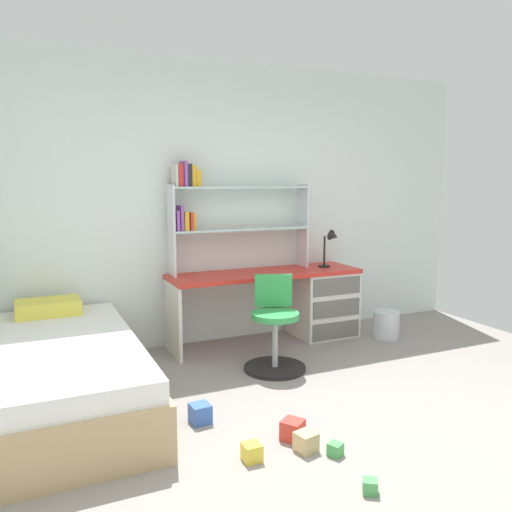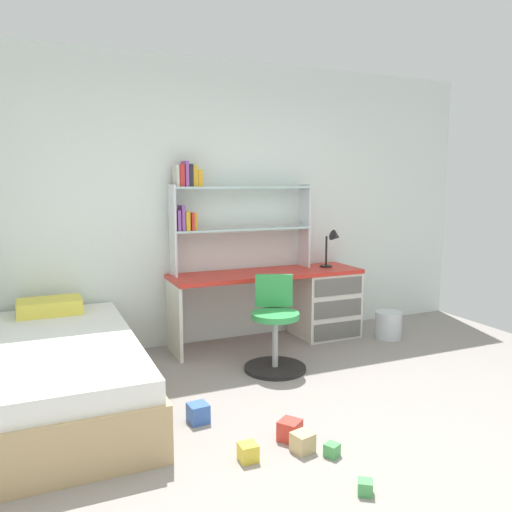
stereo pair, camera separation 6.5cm
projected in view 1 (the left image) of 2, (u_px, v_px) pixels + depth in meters
name	position (u px, v px, depth m)	size (l,w,h in m)	color
ground_plane	(394.00, 465.00, 2.89)	(5.50, 6.17, 0.02)	gray
room_shell	(127.00, 215.00, 3.31)	(5.50, 6.17, 2.71)	silver
desk	(309.00, 299.00, 5.21)	(1.89, 0.54, 0.70)	red
bookshelf_hutch	(221.00, 208.00, 4.85)	(1.39, 0.22, 1.05)	silver
desk_lamp	(332.00, 242.00, 5.21)	(0.20, 0.17, 0.38)	black
swivel_chair	(275.00, 333.00, 4.31)	(0.52, 0.52, 0.78)	black
bed_platform	(57.00, 375.00, 3.55)	(1.12, 2.08, 0.61)	tan
waste_bin	(386.00, 324.00, 5.20)	(0.27, 0.27, 0.27)	silver
toy_block_blue_0	(200.00, 413.00, 3.37)	(0.13, 0.13, 0.13)	#3860B7
toy_block_yellow_1	(252.00, 452.00, 2.91)	(0.10, 0.10, 0.10)	gold
toy_block_natural_2	(306.00, 442.00, 3.01)	(0.11, 0.11, 0.11)	tan
toy_block_red_3	(293.00, 430.00, 3.15)	(0.12, 0.12, 0.12)	red
toy_block_green_4	(370.00, 486.00, 2.61)	(0.07, 0.07, 0.07)	#479E51
toy_block_green_5	(335.00, 449.00, 2.96)	(0.07, 0.07, 0.07)	#479E51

